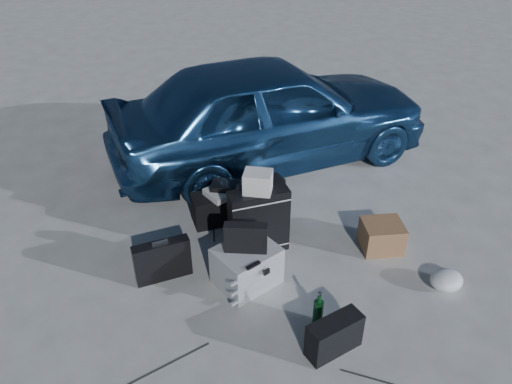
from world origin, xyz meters
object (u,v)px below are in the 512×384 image
car (270,111)px  cardboard_box (382,236)px  pelican_case (247,266)px  suitcase_right (259,221)px  suitcase_left (261,207)px  green_bottle (318,309)px  briefcase (162,261)px  duffel_bag (224,207)px

car → cardboard_box: car is taller
pelican_case → suitcase_right: size_ratio=0.77×
car → pelican_case: 2.34m
car → pelican_case: bearing=150.4°
suitcase_left → suitcase_right: (-0.10, -0.27, 0.04)m
suitcase_left → green_bottle: suitcase_left is taller
briefcase → duffel_bag: bearing=38.5°
pelican_case → suitcase_right: 0.50m
briefcase → suitcase_right: size_ratio=0.75×
briefcase → cardboard_box: size_ratio=1.33×
pelican_case → green_bottle: bearing=-78.9°
green_bottle → duffel_bag: bearing=104.6°
suitcase_right → cardboard_box: 1.22m
briefcase → duffel_bag: 1.03m
suitcase_left → green_bottle: 1.33m
briefcase → green_bottle: 1.46m
briefcase → green_bottle: size_ratio=1.56×
pelican_case → suitcase_right: (0.23, 0.42, 0.15)m
suitcase_left → duffel_bag: size_ratio=0.92×
briefcase → suitcase_left: 1.14m
pelican_case → suitcase_left: bearing=40.8°
pelican_case → briefcase: bearing=136.3°
duffel_bag → cardboard_box: duffel_bag is taller
suitcase_left → duffel_bag: bearing=122.7°
suitcase_right → suitcase_left: bearing=66.7°
pelican_case → briefcase: briefcase is taller
duffel_bag → cardboard_box: bearing=-35.3°
car → pelican_case: size_ratio=7.56×
cardboard_box → briefcase: bearing=175.8°
suitcase_right → duffel_bag: (-0.22, 0.58, -0.18)m
pelican_case → suitcase_left: 0.77m
car → pelican_case: (-0.87, -2.12, -0.48)m
pelican_case → green_bottle: 0.77m
suitcase_left → briefcase: bearing=-171.8°
duffel_bag → green_bottle: 1.68m
cardboard_box → green_bottle: 1.22m
briefcase → cardboard_box: 2.12m
suitcase_left → duffel_bag: suitcase_left is taller
pelican_case → green_bottle: pelican_case is taller
briefcase → suitcase_left: size_ratio=0.85×
car → briefcase: size_ratio=7.71×
car → green_bottle: 2.84m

